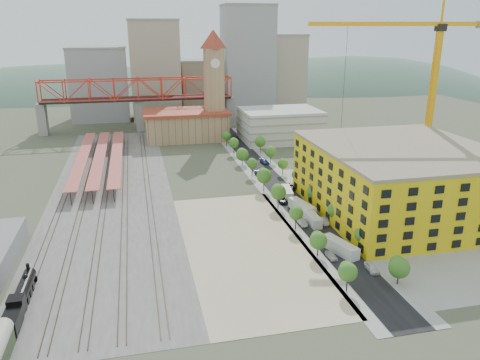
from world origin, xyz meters
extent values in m
plane|color=#474C38|center=(0.00, 0.00, 0.00)|extent=(400.00, 400.00, 0.00)
cube|color=#605E59|center=(-36.00, 17.50, 0.03)|extent=(36.00, 165.00, 0.06)
cube|color=tan|center=(-4.00, -31.50, 0.03)|extent=(28.00, 67.00, 0.06)
cube|color=black|center=(16.00, 15.00, 0.03)|extent=(12.00, 170.00, 0.06)
cube|color=gray|center=(10.50, 15.00, 0.02)|extent=(3.00, 170.00, 0.04)
cube|color=gray|center=(21.50, 15.00, 0.02)|extent=(3.00, 170.00, 0.04)
cube|color=gray|center=(45.00, -20.00, 0.03)|extent=(50.00, 90.00, 0.06)
cube|color=#382B23|center=(-50.72, 17.50, 0.15)|extent=(0.12, 160.00, 0.18)
cube|color=#382B23|center=(-49.28, 17.50, 0.15)|extent=(0.12, 160.00, 0.18)
cube|color=#382B23|center=(-44.72, 17.50, 0.15)|extent=(0.12, 160.00, 0.18)
cube|color=#382B23|center=(-43.28, 17.50, 0.15)|extent=(0.12, 160.00, 0.18)
cube|color=#382B23|center=(-38.72, 17.50, 0.15)|extent=(0.12, 160.00, 0.18)
cube|color=#382B23|center=(-37.28, 17.50, 0.15)|extent=(0.12, 160.00, 0.18)
cube|color=#382B23|center=(-32.72, 17.50, 0.15)|extent=(0.12, 160.00, 0.18)
cube|color=#382B23|center=(-31.28, 17.50, 0.15)|extent=(0.12, 160.00, 0.18)
cube|color=#382B23|center=(-25.72, 17.50, 0.15)|extent=(0.12, 160.00, 0.18)
cube|color=#382B23|center=(-24.28, 17.50, 0.15)|extent=(0.12, 160.00, 0.18)
cube|color=#BE4A49|center=(-47.00, 45.00, 4.00)|extent=(4.00, 80.00, 0.25)
cylinder|color=black|center=(-47.00, 45.00, 2.00)|extent=(0.24, 0.24, 4.00)
cube|color=#BE4A49|center=(-41.00, 45.00, 4.00)|extent=(4.00, 80.00, 0.25)
cylinder|color=black|center=(-41.00, 45.00, 2.00)|extent=(0.24, 0.24, 4.00)
cube|color=#BE4A49|center=(-35.00, 45.00, 4.00)|extent=(4.00, 80.00, 0.25)
cylinder|color=black|center=(-35.00, 45.00, 2.00)|extent=(0.24, 0.24, 4.00)
cube|color=tan|center=(-5.00, 82.00, 6.00)|extent=(36.00, 22.00, 12.00)
cube|color=#9B3521|center=(-5.00, 82.00, 12.50)|extent=(38.00, 24.00, 1.20)
cube|color=tan|center=(8.00, 80.00, 20.00)|extent=(8.00, 8.00, 40.00)
pyramid|color=#9B3521|center=(8.00, 80.00, 48.00)|extent=(12.00, 12.00, 8.00)
cylinder|color=white|center=(8.00, 75.90, 34.00)|extent=(4.00, 0.30, 4.00)
cube|color=silver|center=(36.00, 70.00, 7.00)|extent=(34.00, 26.00, 14.00)
cube|color=gray|center=(-70.00, 105.00, 7.50)|extent=(4.00, 6.00, 15.00)
cube|color=gray|center=(20.00, 105.00, 7.50)|extent=(4.00, 6.00, 15.00)
cube|color=gray|center=(-25.00, 105.00, 7.50)|extent=(4.00, 6.00, 15.00)
cube|color=black|center=(-25.00, 105.00, 15.50)|extent=(90.00, 9.00, 1.00)
cube|color=yellow|center=(42.00, -20.00, 9.00)|extent=(44.00, 50.00, 18.00)
cube|color=gray|center=(42.00, -20.00, 18.40)|extent=(44.60, 50.60, 0.80)
cube|color=#9EA0A3|center=(-45.00, 140.00, 19.00)|extent=(30.00, 25.00, 38.00)
cube|color=#B2A58C|center=(-15.00, 135.00, 26.00)|extent=(26.00, 22.00, 52.00)
cube|color=gray|center=(12.00, 150.00, 15.00)|extent=(24.00, 24.00, 30.00)
cube|color=#9EA0A3|center=(38.00, 140.00, 30.00)|extent=(28.00, 22.00, 60.00)
cube|color=#B2A58C|center=(62.00, 145.00, 22.00)|extent=(22.00, 20.00, 44.00)
cube|color=brown|center=(-2.00, 160.00, 13.00)|extent=(20.00, 20.00, 26.00)
ellipsoid|color=#4C6B59|center=(-80.00, 260.00, -68.00)|extent=(396.00, 216.00, 180.00)
ellipsoid|color=#4C6B59|center=(40.00, 260.00, -92.00)|extent=(484.00, 264.00, 220.00)
ellipsoid|color=#4C6B59|center=(160.00, 260.00, -70.00)|extent=(418.00, 228.00, 190.00)
cylinder|color=black|center=(-50.00, -43.97, 2.30)|extent=(2.40, 11.52, 2.40)
cube|color=black|center=(-50.00, -50.21, 2.50)|extent=(2.69, 2.88, 3.07)
cylinder|color=black|center=(-50.00, -39.18, 4.03)|extent=(0.67, 0.67, 1.54)
sphere|color=black|center=(-50.00, -42.05, 3.55)|extent=(0.96, 0.96, 0.96)
cone|color=black|center=(-50.00, -37.45, 0.86)|extent=(2.50, 1.54, 2.50)
cube|color=black|center=(-50.00, -54.53, 1.92)|extent=(2.69, 5.76, 2.69)
cube|color=#F9A510|center=(64.83, 3.35, 23.85)|extent=(1.70, 1.70, 47.71)
cube|color=black|center=(64.83, 3.35, 48.77)|extent=(2.65, 2.65, 2.12)
cube|color=#F9A510|center=(45.13, 7.55, 49.83)|extent=(39.67, 9.65, 1.27)
cube|color=#F9A510|center=(71.05, 2.02, 49.83)|extent=(12.71, 3.90, 1.27)
cube|color=#F9A510|center=(64.83, 3.35, 54.07)|extent=(0.53, 0.53, 8.48)
cube|color=silver|center=(16.00, -39.61, 1.39)|extent=(5.68, 10.50, 2.78)
cube|color=silver|center=(16.00, -22.04, 1.29)|extent=(2.67, 9.46, 2.58)
cube|color=silver|center=(16.00, -14.50, 1.42)|extent=(4.86, 10.71, 2.84)
cube|color=silver|center=(16.00, -1.49, 1.27)|extent=(3.89, 9.52, 2.53)
imported|color=silver|center=(13.00, -41.82, 0.69)|extent=(1.78, 4.11, 1.38)
imported|color=#97969B|center=(13.00, -23.17, 0.71)|extent=(1.57, 4.34, 1.42)
imported|color=black|center=(13.00, -6.10, 0.72)|extent=(2.63, 5.26, 1.43)
imported|color=navy|center=(13.00, 20.04, 0.71)|extent=(2.46, 5.06, 1.42)
imported|color=silver|center=(19.00, -49.05, 0.80)|extent=(2.23, 4.85, 1.61)
imported|color=#9A9B9F|center=(19.00, -23.42, 0.78)|extent=(2.41, 4.97, 1.57)
imported|color=black|center=(19.00, 4.68, 0.78)|extent=(2.98, 5.78, 1.56)
imported|color=navy|center=(19.00, 34.33, 0.78)|extent=(2.89, 5.60, 1.55)
camera|label=1|loc=(-27.42, -128.26, 48.99)|focal=35.00mm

